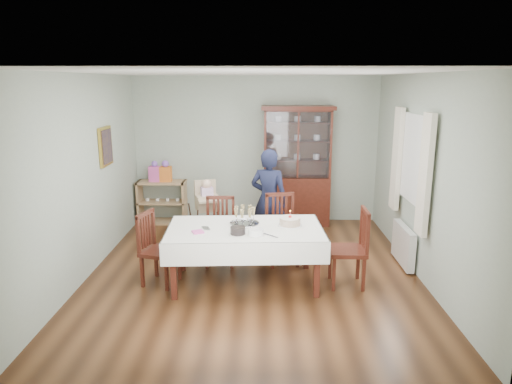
{
  "coord_description": "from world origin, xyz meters",
  "views": [
    {
      "loc": [
        0.12,
        -5.93,
        2.59
      ],
      "look_at": [
        0.04,
        0.2,
        1.1
      ],
      "focal_mm": 32.0,
      "sensor_mm": 36.0,
      "label": 1
    }
  ],
  "objects_px": {
    "high_chair": "(208,218)",
    "gift_bag_pink": "(155,172)",
    "chair_end_left": "(160,263)",
    "gift_bag_orange": "(166,172)",
    "birthday_cake": "(290,222)",
    "sideboard": "(162,202)",
    "chair_far_left": "(220,244)",
    "chair_end_right": "(348,263)",
    "champagne_tray": "(244,219)",
    "dining_table": "(245,255)",
    "china_cabinet": "(297,164)",
    "chair_far_right": "(282,243)",
    "woman": "(269,200)"
  },
  "relations": [
    {
      "from": "gift_bag_orange",
      "to": "chair_end_right",
      "type": "bearing_deg",
      "value": -42.44
    },
    {
      "from": "chair_far_right",
      "to": "birthday_cake",
      "type": "bearing_deg",
      "value": -93.85
    },
    {
      "from": "chair_end_right",
      "to": "woman",
      "type": "relative_size",
      "value": 0.64
    },
    {
      "from": "chair_far_right",
      "to": "gift_bag_orange",
      "type": "xyz_separation_m",
      "value": [
        -2.07,
        1.9,
        0.67
      ]
    },
    {
      "from": "high_chair",
      "to": "gift_bag_pink",
      "type": "height_order",
      "value": "gift_bag_pink"
    },
    {
      "from": "gift_bag_pink",
      "to": "chair_far_left",
      "type": "bearing_deg",
      "value": -54.89
    },
    {
      "from": "sideboard",
      "to": "high_chair",
      "type": "relative_size",
      "value": 0.84
    },
    {
      "from": "chair_far_right",
      "to": "dining_table",
      "type": "bearing_deg",
      "value": -136.43
    },
    {
      "from": "dining_table",
      "to": "birthday_cake",
      "type": "relative_size",
      "value": 6.57
    },
    {
      "from": "dining_table",
      "to": "chair_end_left",
      "type": "bearing_deg",
      "value": -178.39
    },
    {
      "from": "dining_table",
      "to": "sideboard",
      "type": "bearing_deg",
      "value": 122.17
    },
    {
      "from": "sideboard",
      "to": "birthday_cake",
      "type": "xyz_separation_m",
      "value": [
        2.23,
        -2.55,
        0.42
      ]
    },
    {
      "from": "woman",
      "to": "high_chair",
      "type": "height_order",
      "value": "woman"
    },
    {
      "from": "woman",
      "to": "birthday_cake",
      "type": "xyz_separation_m",
      "value": [
        0.26,
        -1.19,
        0.02
      ]
    },
    {
      "from": "birthday_cake",
      "to": "gift_bag_orange",
      "type": "height_order",
      "value": "gift_bag_orange"
    },
    {
      "from": "woman",
      "to": "birthday_cake",
      "type": "height_order",
      "value": "woman"
    },
    {
      "from": "chair_far_right",
      "to": "birthday_cake",
      "type": "height_order",
      "value": "chair_far_right"
    },
    {
      "from": "dining_table",
      "to": "champagne_tray",
      "type": "xyz_separation_m",
      "value": [
        -0.01,
        0.14,
        0.45
      ]
    },
    {
      "from": "woman",
      "to": "champagne_tray",
      "type": "bearing_deg",
      "value": 91.55
    },
    {
      "from": "chair_end_left",
      "to": "gift_bag_pink",
      "type": "bearing_deg",
      "value": 30.38
    },
    {
      "from": "gift_bag_orange",
      "to": "dining_table",
      "type": "bearing_deg",
      "value": -59.12
    },
    {
      "from": "chair_end_right",
      "to": "champagne_tray",
      "type": "relative_size",
      "value": 2.61
    },
    {
      "from": "china_cabinet",
      "to": "chair_far_left",
      "type": "height_order",
      "value": "china_cabinet"
    },
    {
      "from": "woman",
      "to": "chair_end_right",
      "type": "bearing_deg",
      "value": 145.98
    },
    {
      "from": "high_chair",
      "to": "china_cabinet",
      "type": "bearing_deg",
      "value": 15.72
    },
    {
      "from": "chair_far_left",
      "to": "champagne_tray",
      "type": "bearing_deg",
      "value": -54.65
    },
    {
      "from": "chair_end_left",
      "to": "high_chair",
      "type": "height_order",
      "value": "high_chair"
    },
    {
      "from": "sideboard",
      "to": "chair_far_left",
      "type": "relative_size",
      "value": 0.93
    },
    {
      "from": "china_cabinet",
      "to": "high_chair",
      "type": "xyz_separation_m",
      "value": [
        -1.52,
        -1.06,
        -0.71
      ]
    },
    {
      "from": "china_cabinet",
      "to": "high_chair",
      "type": "bearing_deg",
      "value": -145.06
    },
    {
      "from": "high_chair",
      "to": "gift_bag_pink",
      "type": "relative_size",
      "value": 2.78
    },
    {
      "from": "champagne_tray",
      "to": "birthday_cake",
      "type": "height_order",
      "value": "champagne_tray"
    },
    {
      "from": "gift_bag_orange",
      "to": "birthday_cake",
      "type": "bearing_deg",
      "value": -49.73
    },
    {
      "from": "chair_far_left",
      "to": "high_chair",
      "type": "xyz_separation_m",
      "value": [
        -0.28,
        0.88,
        0.13
      ]
    },
    {
      "from": "sideboard",
      "to": "chair_end_left",
      "type": "relative_size",
      "value": 0.94
    },
    {
      "from": "china_cabinet",
      "to": "chair_end_left",
      "type": "bearing_deg",
      "value": -126.78
    },
    {
      "from": "china_cabinet",
      "to": "chair_end_left",
      "type": "distance_m",
      "value": 3.39
    },
    {
      "from": "chair_far_left",
      "to": "high_chair",
      "type": "height_order",
      "value": "high_chair"
    },
    {
      "from": "chair_end_left",
      "to": "gift_bag_pink",
      "type": "relative_size",
      "value": 2.5
    },
    {
      "from": "high_chair",
      "to": "birthday_cake",
      "type": "bearing_deg",
      "value": -68.55
    },
    {
      "from": "gift_bag_pink",
      "to": "dining_table",
      "type": "bearing_deg",
      "value": -56.02
    },
    {
      "from": "chair_far_right",
      "to": "champagne_tray",
      "type": "xyz_separation_m",
      "value": [
        -0.52,
        -0.56,
        0.53
      ]
    },
    {
      "from": "champagne_tray",
      "to": "birthday_cake",
      "type": "relative_size",
      "value": 1.25
    },
    {
      "from": "dining_table",
      "to": "china_cabinet",
      "type": "relative_size",
      "value": 0.94
    },
    {
      "from": "chair_end_right",
      "to": "woman",
      "type": "distance_m",
      "value": 1.73
    },
    {
      "from": "china_cabinet",
      "to": "chair_far_left",
      "type": "relative_size",
      "value": 2.25
    },
    {
      "from": "chair_far_right",
      "to": "champagne_tray",
      "type": "height_order",
      "value": "chair_far_right"
    },
    {
      "from": "sideboard",
      "to": "chair_end_right",
      "type": "relative_size",
      "value": 0.88
    },
    {
      "from": "chair_far_right",
      "to": "high_chair",
      "type": "distance_m",
      "value": 1.46
    },
    {
      "from": "dining_table",
      "to": "chair_far_right",
      "type": "bearing_deg",
      "value": 53.94
    }
  ]
}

